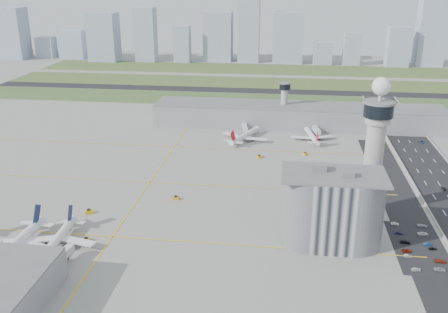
# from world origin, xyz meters

# --- Properties ---
(ground) EXTENTS (1000.00, 1000.00, 0.00)m
(ground) POSITION_xyz_m (0.00, 0.00, 0.00)
(ground) COLOR #9C9991
(grass_strip_0) EXTENTS (480.00, 50.00, 0.08)m
(grass_strip_0) POSITION_xyz_m (-20.00, 225.00, 0.04)
(grass_strip_0) COLOR #385327
(grass_strip_0) RESTS_ON ground
(grass_strip_1) EXTENTS (480.00, 60.00, 0.08)m
(grass_strip_1) POSITION_xyz_m (-20.00, 300.00, 0.04)
(grass_strip_1) COLOR #415227
(grass_strip_1) RESTS_ON ground
(grass_strip_2) EXTENTS (480.00, 70.00, 0.08)m
(grass_strip_2) POSITION_xyz_m (-20.00, 380.00, 0.04)
(grass_strip_2) COLOR #3F5427
(grass_strip_2) RESTS_ON ground
(runway) EXTENTS (480.00, 22.00, 0.10)m
(runway) POSITION_xyz_m (-20.00, 262.00, 0.06)
(runway) COLOR black
(runway) RESTS_ON ground
(barrier_left) EXTENTS (0.60, 500.00, 1.20)m
(barrier_left) POSITION_xyz_m (101.00, 0.00, 0.60)
(barrier_left) COLOR #9E9E99
(barrier_left) RESTS_ON ground
(landside_road) EXTENTS (18.00, 260.00, 0.08)m
(landside_road) POSITION_xyz_m (90.00, -10.00, 0.04)
(landside_road) COLOR black
(landside_road) RESTS_ON ground
(parking_lot) EXTENTS (20.00, 44.00, 0.10)m
(parking_lot) POSITION_xyz_m (88.00, -22.00, 0.05)
(parking_lot) COLOR black
(parking_lot) RESTS_ON ground
(taxiway_line_h_0) EXTENTS (260.00, 0.60, 0.01)m
(taxiway_line_h_0) POSITION_xyz_m (-40.00, -30.00, 0.01)
(taxiway_line_h_0) COLOR yellow
(taxiway_line_h_0) RESTS_ON ground
(taxiway_line_h_1) EXTENTS (260.00, 0.60, 0.01)m
(taxiway_line_h_1) POSITION_xyz_m (-40.00, 30.00, 0.01)
(taxiway_line_h_1) COLOR yellow
(taxiway_line_h_1) RESTS_ON ground
(taxiway_line_h_2) EXTENTS (260.00, 0.60, 0.01)m
(taxiway_line_h_2) POSITION_xyz_m (-40.00, 90.00, 0.01)
(taxiway_line_h_2) COLOR yellow
(taxiway_line_h_2) RESTS_ON ground
(taxiway_line_v) EXTENTS (0.60, 260.00, 0.01)m
(taxiway_line_v) POSITION_xyz_m (-40.00, 30.00, 0.01)
(taxiway_line_v) COLOR yellow
(taxiway_line_v) RESTS_ON ground
(control_tower) EXTENTS (14.00, 14.00, 64.50)m
(control_tower) POSITION_xyz_m (72.00, 8.00, 35.04)
(control_tower) COLOR #ADAAA5
(control_tower) RESTS_ON ground
(secondary_tower) EXTENTS (8.60, 8.60, 31.90)m
(secondary_tower) POSITION_xyz_m (30.00, 150.00, 18.80)
(secondary_tower) COLOR #ADAAA5
(secondary_tower) RESTS_ON ground
(admin_building) EXTENTS (42.00, 24.00, 33.50)m
(admin_building) POSITION_xyz_m (51.99, -22.00, 15.30)
(admin_building) COLOR #B2B2B7
(admin_building) RESTS_ON ground
(terminal_pier) EXTENTS (210.00, 32.00, 15.80)m
(terminal_pier) POSITION_xyz_m (40.00, 148.00, 7.90)
(terminal_pier) COLOR gray
(terminal_pier) RESTS_ON ground
(airplane_near_b) EXTENTS (38.83, 45.15, 12.26)m
(airplane_near_b) POSITION_xyz_m (-74.44, -48.04, 6.13)
(airplane_near_b) COLOR white
(airplane_near_b) RESTS_ON ground
(airplane_near_c) EXTENTS (35.02, 40.54, 10.88)m
(airplane_near_c) POSITION_xyz_m (-59.67, -41.65, 5.44)
(airplane_near_c) COLOR white
(airplane_near_c) RESTS_ON ground
(airplane_far_a) EXTENTS (46.03, 49.20, 11.02)m
(airplane_far_a) POSITION_xyz_m (4.84, 110.26, 5.51)
(airplane_far_a) COLOR white
(airplane_far_a) RESTS_ON ground
(airplane_far_b) EXTENTS (35.42, 39.59, 9.73)m
(airplane_far_b) POSITION_xyz_m (49.62, 116.36, 4.87)
(airplane_far_b) COLOR white
(airplane_far_b) RESTS_ON ground
(jet_bridge_near_2) EXTENTS (5.39, 14.31, 5.70)m
(jet_bridge_near_2) POSITION_xyz_m (-53.00, -61.00, 2.85)
(jet_bridge_near_2) COLOR silver
(jet_bridge_near_2) RESTS_ON ground
(jet_bridge_far_0) EXTENTS (5.39, 14.31, 5.70)m
(jet_bridge_far_0) POSITION_xyz_m (2.00, 132.00, 2.85)
(jet_bridge_far_0) COLOR silver
(jet_bridge_far_0) RESTS_ON ground
(jet_bridge_far_1) EXTENTS (5.39, 14.31, 5.70)m
(jet_bridge_far_1) POSITION_xyz_m (52.00, 132.00, 2.85)
(jet_bridge_far_1) COLOR silver
(jet_bridge_far_1) RESTS_ON ground
(tug_1) EXTENTS (4.41, 3.90, 2.13)m
(tug_1) POSITION_xyz_m (-58.49, -9.70, 1.07)
(tug_1) COLOR #E4B407
(tug_1) RESTS_ON ground
(tug_2) EXTENTS (3.84, 3.33, 1.87)m
(tug_2) POSITION_xyz_m (-49.69, -35.00, 0.94)
(tug_2) COLOR gold
(tug_2) RESTS_ON ground
(tug_3) EXTENTS (3.33, 2.31, 1.92)m
(tug_3) POSITION_xyz_m (-21.16, 10.61, 0.96)
(tug_3) COLOR orange
(tug_3) RESTS_ON ground
(tug_4) EXTENTS (3.31, 3.93, 1.94)m
(tug_4) POSITION_xyz_m (16.57, 75.94, 0.97)
(tug_4) COLOR orange
(tug_4) RESTS_ON ground
(tug_5) EXTENTS (3.31, 3.49, 1.67)m
(tug_5) POSITION_xyz_m (44.49, 84.96, 0.84)
(tug_5) COLOR #FDA913
(tug_5) RESTS_ON ground
(car_lot_0) EXTENTS (3.77, 1.98, 1.22)m
(car_lot_0) POSITION_xyz_m (83.41, -40.23, 0.61)
(car_lot_0) COLOR white
(car_lot_0) RESTS_ON ground
(car_lot_1) EXTENTS (3.43, 1.36, 1.11)m
(car_lot_1) POSITION_xyz_m (82.50, -30.67, 0.56)
(car_lot_1) COLOR #9C9C9D
(car_lot_1) RESTS_ON ground
(car_lot_2) EXTENTS (4.14, 2.31, 1.09)m
(car_lot_2) POSITION_xyz_m (82.67, -26.66, 0.55)
(car_lot_2) COLOR maroon
(car_lot_2) RESTS_ON ground
(car_lot_3) EXTENTS (4.29, 1.86, 1.23)m
(car_lot_3) POSITION_xyz_m (83.59, -19.55, 0.62)
(car_lot_3) COLOR black
(car_lot_3) RESTS_ON ground
(car_lot_4) EXTENTS (3.37, 1.76, 1.09)m
(car_lot_4) POSITION_xyz_m (82.53, -11.81, 0.55)
(car_lot_4) COLOR navy
(car_lot_4) RESTS_ON ground
(car_lot_5) EXTENTS (3.51, 1.45, 1.13)m
(car_lot_5) POSITION_xyz_m (82.39, -3.28, 0.57)
(car_lot_5) COLOR white
(car_lot_5) RESTS_ON ground
(car_lot_6) EXTENTS (4.52, 2.18, 1.24)m
(car_lot_6) POSITION_xyz_m (92.33, -39.21, 0.62)
(car_lot_6) COLOR #A5A7A9
(car_lot_6) RESTS_ON ground
(car_lot_7) EXTENTS (4.51, 1.91, 1.30)m
(car_lot_7) POSITION_xyz_m (94.04, -33.14, 0.65)
(car_lot_7) COLOR maroon
(car_lot_7) RESTS_ON ground
(car_lot_8) EXTENTS (3.36, 1.76, 1.09)m
(car_lot_8) POSITION_xyz_m (93.68, -23.55, 0.54)
(car_lot_8) COLOR black
(car_lot_8) RESTS_ON ground
(car_lot_9) EXTENTS (3.66, 1.75, 1.16)m
(car_lot_9) POSITION_xyz_m (92.57, -20.29, 0.58)
(car_lot_9) COLOR navy
(car_lot_9) RESTS_ON ground
(car_lot_10) EXTENTS (4.81, 2.76, 1.26)m
(car_lot_10) POSITION_xyz_m (92.73, -11.26, 0.63)
(car_lot_10) COLOR silver
(car_lot_10) RESTS_ON ground
(car_lot_11) EXTENTS (4.38, 1.91, 1.25)m
(car_lot_11) POSITION_xyz_m (94.20, -3.61, 0.63)
(car_lot_11) COLOR #A8ACAE
(car_lot_11) RESTS_ON ground
(car_hw_1) EXTENTS (1.37, 3.62, 1.18)m
(car_hw_1) POSITION_xyz_m (115.26, 40.11, 0.59)
(car_hw_1) COLOR black
(car_hw_1) RESTS_ON ground
(car_hw_2) EXTENTS (2.27, 4.50, 1.22)m
(car_hw_2) POSITION_xyz_m (122.39, 118.94, 0.61)
(car_hw_2) COLOR navy
(car_hw_2) RESTS_ON ground
(car_hw_4) EXTENTS (1.50, 3.29, 1.09)m
(car_hw_4) POSITION_xyz_m (108.25, 182.34, 0.55)
(car_hw_4) COLOR slate
(car_hw_4) RESTS_ON ground
(skyline_bldg_1) EXTENTS (37.63, 30.10, 65.60)m
(skyline_bldg_1) POSITION_xyz_m (-331.22, 417.61, 32.80)
(skyline_bldg_1) COLOR #9EADC1
(skyline_bldg_1) RESTS_ON ground
(skyline_bldg_2) EXTENTS (22.81, 18.25, 26.79)m
(skyline_bldg_2) POSITION_xyz_m (-291.25, 430.16, 13.39)
(skyline_bldg_2) COLOR #9EADC1
(skyline_bldg_2) RESTS_ON ground
(skyline_bldg_3) EXTENTS (32.30, 25.84, 36.93)m
(skyline_bldg_3) POSITION_xyz_m (-252.58, 431.35, 18.47)
(skyline_bldg_3) COLOR #9EADC1
(skyline_bldg_3) RESTS_ON ground
(skyline_bldg_4) EXTENTS (35.81, 28.65, 60.36)m
(skyline_bldg_4) POSITION_xyz_m (-204.47, 415.19, 30.18)
(skyline_bldg_4) COLOR #9EADC1
(skyline_bldg_4) RESTS_ON ground
(skyline_bldg_5) EXTENTS (25.49, 20.39, 66.89)m
(skyline_bldg_5) POSITION_xyz_m (-150.11, 419.66, 33.44)
(skyline_bldg_5) COLOR #9EADC1
(skyline_bldg_5) RESTS_ON ground
(skyline_bldg_6) EXTENTS (20.04, 16.03, 45.20)m
(skyline_bldg_6) POSITION_xyz_m (-102.68, 417.90, 22.60)
(skyline_bldg_6) COLOR #9EADC1
(skyline_bldg_6) RESTS_ON ground
(skyline_bldg_7) EXTENTS (35.76, 28.61, 61.22)m
(skyline_bldg_7) POSITION_xyz_m (-59.44, 436.89, 30.61)
(skyline_bldg_7) COLOR #9EADC1
(skyline_bldg_7) RESTS_ON ground
(skyline_bldg_8) EXTENTS (26.33, 21.06, 83.39)m
(skyline_bldg_8) POSITION_xyz_m (-19.42, 431.56, 41.69)
(skyline_bldg_8) COLOR #9EADC1
(skyline_bldg_8) RESTS_ON ground
(skyline_bldg_9) EXTENTS (36.96, 29.57, 62.11)m
(skyline_bldg_9) POSITION_xyz_m (30.27, 432.32, 31.06)
(skyline_bldg_9) COLOR #9EADC1
(skyline_bldg_9) RESTS_ON ground
(skyline_bldg_10) EXTENTS (23.01, 18.41, 27.75)m
(skyline_bldg_10) POSITION_xyz_m (73.27, 423.68, 13.87)
(skyline_bldg_10) COLOR #9EADC1
(skyline_bldg_10) RESTS_ON ground
(skyline_bldg_11) EXTENTS (20.22, 16.18, 38.97)m
(skyline_bldg_11) POSITION_xyz_m (108.28, 423.34, 19.48)
(skyline_bldg_11) COLOR #9EADC1
(skyline_bldg_11) RESTS_ON ground
(skyline_bldg_12) EXTENTS (26.14, 20.92, 46.89)m
(skyline_bldg_12) POSITION_xyz_m (162.17, 421.29, 23.44)
(skyline_bldg_12) COLOR #9EADC1
(skyline_bldg_12) RESTS_ON ground
(skyline_bldg_13) EXTENTS (32.26, 25.81, 81.20)m
(skyline_bldg_13) POSITION_xyz_m (201.27, 433.27, 40.60)
(skyline_bldg_13) COLOR #9EADC1
(skyline_bldg_13) RESTS_ON ground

